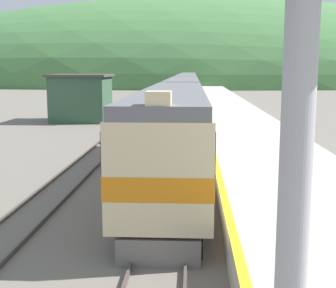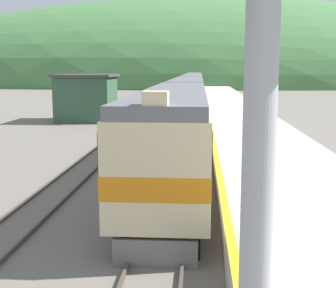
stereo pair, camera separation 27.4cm
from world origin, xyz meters
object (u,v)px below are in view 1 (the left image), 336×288
express_train_lead_car (173,131)px  signal_mast_main (300,84)px  carriage_second (183,100)px  carriage_third (186,89)px  carriage_fourth (188,83)px

express_train_lead_car → signal_mast_main: signal_mast_main is taller
carriage_second → carriage_third: 22.67m
carriage_second → carriage_fourth: (0.00, 45.33, 0.00)m
carriage_second → signal_mast_main: bearing=-87.9°
express_train_lead_car → carriage_second: (0.00, 21.98, -0.01)m
carriage_third → carriage_fourth: (0.00, 22.67, 0.00)m
express_train_lead_car → carriage_second: 21.98m
carriage_second → carriage_third: (0.00, 22.67, 0.00)m
carriage_second → carriage_third: same height
carriage_third → carriage_fourth: bearing=90.0°
carriage_second → carriage_fourth: same height
express_train_lead_car → signal_mast_main: size_ratio=2.57×
carriage_third → signal_mast_main: bearing=-88.7°
carriage_fourth → signal_mast_main: bearing=-89.0°
carriage_third → carriage_second: bearing=-90.0°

